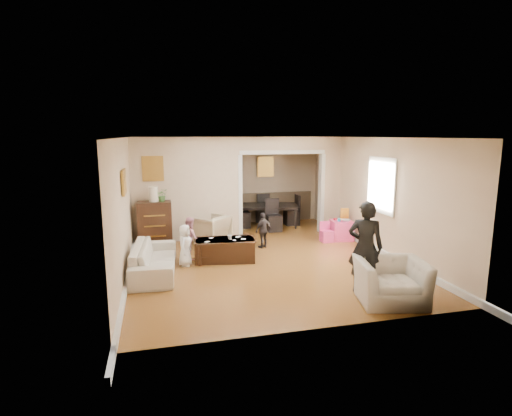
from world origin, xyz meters
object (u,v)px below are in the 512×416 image
object	(u,v)px
dining_table	(267,216)
play_table	(341,230)
coffee_cup	(230,237)
adult_person	(365,247)
dresser	(155,224)
child_kneel_b	(190,238)
cyan_cup	(339,220)
child_kneel_a	(185,245)
table_lamp	(154,194)
coffee_table	(225,250)
armchair_back	(211,230)
sofa	(154,259)
child_toddler	(263,230)
armchair_front	(391,281)

from	to	relation	value
dining_table	play_table	bearing A→B (deg)	-40.10
coffee_cup	adult_person	xyz separation A→B (m)	(1.91, -2.25, 0.28)
dresser	child_kneel_b	size ratio (longest dim) A/B	1.18
coffee_cup	dining_table	xyz separation A→B (m)	(1.66, 3.00, -0.20)
cyan_cup	child_kneel_a	distance (m)	4.09
adult_person	child_kneel_a	distance (m)	3.60
table_lamp	coffee_table	world-z (taller)	table_lamp
armchair_back	table_lamp	world-z (taller)	table_lamp
sofa	cyan_cup	world-z (taller)	sofa
table_lamp	coffee_table	size ratio (longest dim) A/B	0.29
table_lamp	dining_table	xyz separation A→B (m)	(3.21, 1.43, -0.96)
table_lamp	coffee_table	xyz separation A→B (m)	(1.44, -1.52, -1.04)
play_table	child_toddler	world-z (taller)	child_toddler
dresser	table_lamp	distance (m)	0.72
child_kneel_a	child_toddler	bearing A→B (deg)	-45.07
coffee_table	cyan_cup	size ratio (longest dim) A/B	15.57
cyan_cup	adult_person	world-z (taller)	adult_person
table_lamp	dining_table	world-z (taller)	table_lamp
table_lamp	dining_table	distance (m)	3.64
armchair_back	table_lamp	distance (m)	1.63
armchair_front	coffee_cup	xyz separation A→B (m)	(-2.12, 2.73, 0.17)
armchair_back	armchair_front	distance (m)	4.79
sofa	armchair_front	bearing A→B (deg)	-117.81
adult_person	play_table	bearing A→B (deg)	-77.65
dresser	coffee_table	xyz separation A→B (m)	(1.44, -1.52, -0.31)
sofa	armchair_back	world-z (taller)	armchair_back
dining_table	child_kneel_a	xyz separation A→B (m)	(-2.61, -3.10, 0.12)
child_kneel_b	coffee_cup	bearing A→B (deg)	-124.05
armchair_front	dresser	distance (m)	5.66
armchair_front	child_kneel_b	size ratio (longest dim) A/B	1.15
sofa	armchair_front	size ratio (longest dim) A/B	1.88
play_table	child_toddler	xyz separation A→B (m)	(-2.14, -0.24, 0.18)
table_lamp	child_kneel_a	world-z (taller)	table_lamp
dresser	play_table	xyz separation A→B (m)	(4.63, -0.54, -0.30)
table_lamp	child_toddler	xyz separation A→B (m)	(2.49, -0.77, -0.84)
child_kneel_b	sofa	bearing A→B (deg)	125.35
dresser	child_toddler	bearing A→B (deg)	-17.26
armchair_back	coffee_cup	distance (m)	1.48
armchair_front	dresser	world-z (taller)	dresser
armchair_front	coffee_table	size ratio (longest dim) A/B	0.85
table_lamp	adult_person	bearing A→B (deg)	-47.93
coffee_cup	cyan_cup	world-z (taller)	cyan_cup
dresser	table_lamp	world-z (taller)	table_lamp
play_table	armchair_back	bearing A→B (deg)	172.77
table_lamp	adult_person	xyz separation A→B (m)	(3.46, -3.83, -0.48)
coffee_cup	coffee_table	bearing A→B (deg)	153.43
play_table	dining_table	size ratio (longest dim) A/B	0.29
dresser	coffee_table	world-z (taller)	dresser
armchair_front	coffee_cup	distance (m)	3.46
sofa	child_kneel_a	xyz separation A→B (m)	(0.62, 0.34, 0.14)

